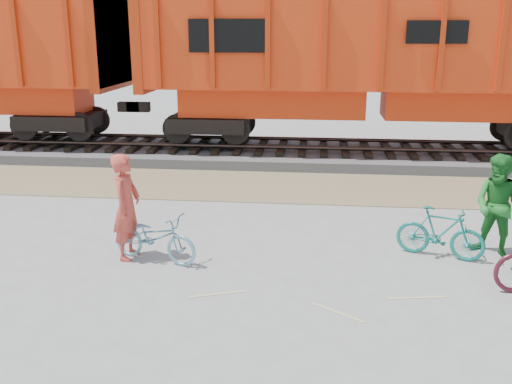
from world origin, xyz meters
TOP-DOWN VIEW (x-y plane):
  - ground at (0.00, 0.00)m, footprint 120.00×120.00m
  - gravel_strip at (0.00, 5.50)m, footprint 120.00×3.00m
  - ballast_bed at (0.00, 9.00)m, footprint 120.00×4.00m
  - track at (0.00, 9.00)m, footprint 120.00×2.60m
  - hopper_car_center at (2.11, 9.00)m, footprint 14.00×3.13m
  - bicycle_blue at (-2.33, 0.40)m, footprint 1.75×1.06m
  - bicycle_teal at (2.64, 1.09)m, footprint 1.58×0.92m
  - person_solo at (-2.83, 0.50)m, footprint 0.50×0.71m
  - person_man at (3.64, 1.29)m, footprint 1.13×1.09m

SIDE VIEW (x-z plane):
  - ground at x=0.00m, z-range 0.00..0.00m
  - gravel_strip at x=0.00m, z-range 0.00..0.02m
  - ballast_bed at x=0.00m, z-range 0.00..0.30m
  - bicycle_blue at x=-2.33m, z-range 0.00..0.87m
  - bicycle_teal at x=2.64m, z-range 0.00..0.92m
  - track at x=0.00m, z-range 0.35..0.59m
  - person_man at x=3.64m, z-range 0.00..1.84m
  - person_solo at x=-2.83m, z-range 0.00..1.87m
  - hopper_car_center at x=2.11m, z-range 0.68..5.33m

